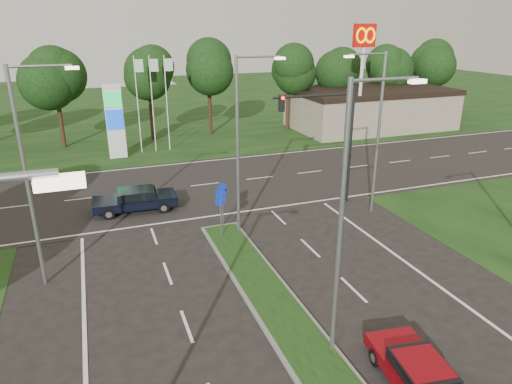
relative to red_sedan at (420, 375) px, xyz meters
name	(u,v)px	position (x,y,z in m)	size (l,w,h in m)	color
verge_far	(137,110)	(-2.32, 51.49, -0.60)	(160.00, 50.00, 0.02)	black
cross_road	(191,186)	(-2.32, 20.49, -0.60)	(160.00, 12.00, 0.02)	black
commercial_building	(370,109)	(19.68, 32.49, 1.40)	(16.00, 9.00, 4.00)	gray
streetlight_median_near	(347,211)	(-1.32, 2.49, 4.48)	(2.53, 0.22, 9.00)	gray
streetlight_median_far	(241,138)	(-1.32, 12.49, 4.48)	(2.53, 0.22, 9.00)	gray
streetlight_left_far	(30,168)	(-10.62, 10.49, 4.48)	(2.53, 0.22, 9.00)	gray
streetlight_right_far	(376,126)	(6.47, 12.49, 4.48)	(2.53, 0.22, 9.00)	gray
traffic_signal	(332,129)	(4.86, 14.49, 4.05)	(5.10, 0.42, 7.00)	black
median_signs	(221,201)	(-2.32, 12.89, 1.11)	(1.16, 1.76, 2.38)	gray
gas_pylon	(117,119)	(-6.11, 29.54, 2.60)	(5.80, 1.26, 8.00)	silver
mcdonalds_sign	(363,52)	(15.68, 28.46, 7.39)	(2.20, 0.47, 10.40)	silver
treeline_far	(151,64)	(-2.22, 36.42, 6.23)	(6.00, 6.00, 9.90)	black
red_sedan	(420,375)	(0.00, 0.00, 0.00)	(2.24, 4.26, 1.12)	maroon
navy_sedan	(135,199)	(-6.28, 17.37, 0.10)	(4.84, 2.15, 1.31)	black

